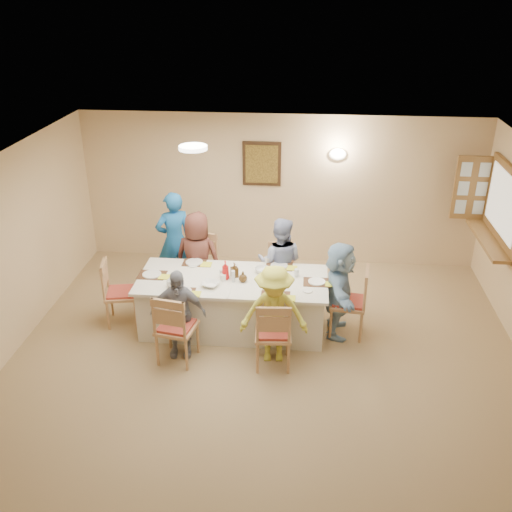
# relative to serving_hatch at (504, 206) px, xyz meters

# --- Properties ---
(ground) EXTENTS (7.00, 7.00, 0.00)m
(ground) POSITION_rel_serving_hatch_xyz_m (-3.21, -2.40, -1.50)
(ground) COLOR tan
(room_walls) EXTENTS (7.00, 7.00, 7.00)m
(room_walls) POSITION_rel_serving_hatch_xyz_m (-3.21, -2.40, 0.01)
(room_walls) COLOR beige
(room_walls) RESTS_ON ground
(wall_picture) EXTENTS (0.62, 0.05, 0.72)m
(wall_picture) POSITION_rel_serving_hatch_xyz_m (-3.51, 1.06, 0.20)
(wall_picture) COLOR #392413
(wall_picture) RESTS_ON room_walls
(wall_sconce) EXTENTS (0.26, 0.09, 0.18)m
(wall_sconce) POSITION_rel_serving_hatch_xyz_m (-2.31, 1.04, 0.40)
(wall_sconce) COLOR white
(wall_sconce) RESTS_ON room_walls
(ceiling_light) EXTENTS (0.36, 0.36, 0.05)m
(ceiling_light) POSITION_rel_serving_hatch_xyz_m (-4.21, -0.90, 0.97)
(ceiling_light) COLOR white
(ceiling_light) RESTS_ON room_walls
(serving_hatch) EXTENTS (0.06, 1.50, 1.15)m
(serving_hatch) POSITION_rel_serving_hatch_xyz_m (0.00, 0.00, 0.00)
(serving_hatch) COLOR olive
(serving_hatch) RESTS_ON room_walls
(hatch_sill) EXTENTS (0.30, 1.50, 0.05)m
(hatch_sill) POSITION_rel_serving_hatch_xyz_m (-0.12, 0.00, -0.53)
(hatch_sill) COLOR olive
(hatch_sill) RESTS_ON room_walls
(shutter_door) EXTENTS (0.55, 0.04, 1.00)m
(shutter_door) POSITION_rel_serving_hatch_xyz_m (-0.26, 0.76, 0.00)
(shutter_door) COLOR olive
(shutter_door) RESTS_ON room_walls
(dining_table) EXTENTS (2.54, 1.07, 0.76)m
(dining_table) POSITION_rel_serving_hatch_xyz_m (-3.71, -1.13, -1.12)
(dining_table) COLOR silver
(dining_table) RESTS_ON ground
(chair_back_left) EXTENTS (0.54, 0.54, 0.98)m
(chair_back_left) POSITION_rel_serving_hatch_xyz_m (-4.31, -0.33, -1.01)
(chair_back_left) COLOR tan
(chair_back_left) RESTS_ON ground
(chair_back_right) EXTENTS (0.43, 0.43, 0.89)m
(chair_back_right) POSITION_rel_serving_hatch_xyz_m (-3.11, -0.33, -1.05)
(chair_back_right) COLOR tan
(chair_back_right) RESTS_ON ground
(chair_front_left) EXTENTS (0.55, 0.55, 0.98)m
(chair_front_left) POSITION_rel_serving_hatch_xyz_m (-4.31, -1.93, -1.01)
(chair_front_left) COLOR tan
(chair_front_left) RESTS_ON ground
(chair_front_right) EXTENTS (0.49, 0.49, 0.95)m
(chair_front_right) POSITION_rel_serving_hatch_xyz_m (-3.11, -1.93, -1.02)
(chair_front_right) COLOR tan
(chair_front_right) RESTS_ON ground
(chair_left_end) EXTENTS (0.53, 0.53, 0.95)m
(chair_left_end) POSITION_rel_serving_hatch_xyz_m (-5.26, -1.13, -1.03)
(chair_left_end) COLOR tan
(chair_left_end) RESTS_ON ground
(chair_right_end) EXTENTS (0.53, 0.53, 1.00)m
(chair_right_end) POSITION_rel_serving_hatch_xyz_m (-2.16, -1.13, -1.00)
(chair_right_end) COLOR tan
(chair_right_end) RESTS_ON ground
(diner_back_left) EXTENTS (0.82, 0.64, 1.41)m
(diner_back_left) POSITION_rel_serving_hatch_xyz_m (-4.31, -0.45, -0.79)
(diner_back_left) COLOR #532A23
(diner_back_left) RESTS_ON ground
(diner_back_right) EXTENTS (0.78, 0.66, 1.38)m
(diner_back_right) POSITION_rel_serving_hatch_xyz_m (-3.11, -0.45, -0.81)
(diner_back_right) COLOR #8A94BF
(diner_back_right) RESTS_ON ground
(diner_front_left) EXTENTS (0.73, 0.36, 1.20)m
(diner_front_left) POSITION_rel_serving_hatch_xyz_m (-4.31, -1.81, -0.90)
(diner_front_left) COLOR gray
(diner_front_left) RESTS_ON ground
(diner_front_right) EXTENTS (0.90, 0.58, 1.30)m
(diner_front_right) POSITION_rel_serving_hatch_xyz_m (-3.11, -1.81, -0.85)
(diner_front_right) COLOR #D1D042
(diner_front_right) RESTS_ON ground
(diner_right_end) EXTENTS (1.28, 0.51, 1.34)m
(diner_right_end) POSITION_rel_serving_hatch_xyz_m (-2.29, -1.13, -0.83)
(diner_right_end) COLOR #97BEE0
(diner_right_end) RESTS_ON ground
(caregiver) EXTENTS (0.87, 0.83, 1.54)m
(caregiver) POSITION_rel_serving_hatch_xyz_m (-4.76, 0.02, -0.73)
(caregiver) COLOR #1C67B4
(caregiver) RESTS_ON ground
(placemat_fl) EXTENTS (0.33, 0.25, 0.01)m
(placemat_fl) POSITION_rel_serving_hatch_xyz_m (-4.31, -1.55, -0.74)
(placemat_fl) COLOR #472B19
(placemat_fl) RESTS_ON dining_table
(plate_fl) EXTENTS (0.26, 0.26, 0.02)m
(plate_fl) POSITION_rel_serving_hatch_xyz_m (-4.31, -1.55, -0.73)
(plate_fl) COLOR white
(plate_fl) RESTS_ON dining_table
(napkin_fl) EXTENTS (0.14, 0.14, 0.01)m
(napkin_fl) POSITION_rel_serving_hatch_xyz_m (-4.13, -1.60, -0.73)
(napkin_fl) COLOR yellow
(napkin_fl) RESTS_ON dining_table
(placemat_fr) EXTENTS (0.37, 0.27, 0.01)m
(placemat_fr) POSITION_rel_serving_hatch_xyz_m (-3.11, -1.55, -0.74)
(placemat_fr) COLOR #472B19
(placemat_fr) RESTS_ON dining_table
(plate_fr) EXTENTS (0.25, 0.25, 0.02)m
(plate_fr) POSITION_rel_serving_hatch_xyz_m (-3.11, -1.55, -0.73)
(plate_fr) COLOR white
(plate_fr) RESTS_ON dining_table
(napkin_fr) EXTENTS (0.15, 0.15, 0.01)m
(napkin_fr) POSITION_rel_serving_hatch_xyz_m (-2.93, -1.60, -0.73)
(napkin_fr) COLOR yellow
(napkin_fr) RESTS_ON dining_table
(placemat_bl) EXTENTS (0.32, 0.24, 0.01)m
(placemat_bl) POSITION_rel_serving_hatch_xyz_m (-4.31, -0.71, -0.74)
(placemat_bl) COLOR #472B19
(placemat_bl) RESTS_ON dining_table
(plate_bl) EXTENTS (0.24, 0.24, 0.02)m
(plate_bl) POSITION_rel_serving_hatch_xyz_m (-4.31, -0.71, -0.73)
(plate_bl) COLOR white
(plate_bl) RESTS_ON dining_table
(napkin_bl) EXTENTS (0.15, 0.15, 0.01)m
(napkin_bl) POSITION_rel_serving_hatch_xyz_m (-4.13, -0.76, -0.73)
(napkin_bl) COLOR yellow
(napkin_bl) RESTS_ON dining_table
(placemat_br) EXTENTS (0.37, 0.28, 0.01)m
(placemat_br) POSITION_rel_serving_hatch_xyz_m (-3.11, -0.71, -0.74)
(placemat_br) COLOR #472B19
(placemat_br) RESTS_ON dining_table
(plate_br) EXTENTS (0.24, 0.24, 0.01)m
(plate_br) POSITION_rel_serving_hatch_xyz_m (-3.11, -0.71, -0.73)
(plate_br) COLOR white
(plate_br) RESTS_ON dining_table
(napkin_br) EXTENTS (0.15, 0.15, 0.01)m
(napkin_br) POSITION_rel_serving_hatch_xyz_m (-2.93, -0.76, -0.73)
(napkin_br) COLOR yellow
(napkin_br) RESTS_ON dining_table
(placemat_le) EXTENTS (0.38, 0.28, 0.01)m
(placemat_le) POSITION_rel_serving_hatch_xyz_m (-4.81, -1.13, -0.74)
(placemat_le) COLOR #472B19
(placemat_le) RESTS_ON dining_table
(plate_le) EXTENTS (0.25, 0.25, 0.02)m
(plate_le) POSITION_rel_serving_hatch_xyz_m (-4.81, -1.13, -0.73)
(plate_le) COLOR white
(plate_le) RESTS_ON dining_table
(napkin_le) EXTENTS (0.14, 0.14, 0.01)m
(napkin_le) POSITION_rel_serving_hatch_xyz_m (-4.63, -1.18, -0.73)
(napkin_le) COLOR yellow
(napkin_le) RESTS_ON dining_table
(placemat_re) EXTENTS (0.35, 0.26, 0.01)m
(placemat_re) POSITION_rel_serving_hatch_xyz_m (-2.59, -1.13, -0.74)
(placemat_re) COLOR #472B19
(placemat_re) RESTS_ON dining_table
(plate_re) EXTENTS (0.23, 0.23, 0.01)m
(plate_re) POSITION_rel_serving_hatch_xyz_m (-2.59, -1.13, -0.73)
(plate_re) COLOR white
(plate_re) RESTS_ON dining_table
(napkin_re) EXTENTS (0.14, 0.14, 0.01)m
(napkin_re) POSITION_rel_serving_hatch_xyz_m (-2.41, -1.18, -0.73)
(napkin_re) COLOR yellow
(napkin_re) RESTS_ON dining_table
(teacup_a) EXTENTS (0.13, 0.13, 0.10)m
(teacup_a) POSITION_rel_serving_hatch_xyz_m (-4.47, -1.42, -0.69)
(teacup_a) COLOR white
(teacup_a) RESTS_ON dining_table
(teacup_b) EXTENTS (0.09, 0.09, 0.09)m
(teacup_b) POSITION_rel_serving_hatch_xyz_m (-3.28, -0.60, -0.70)
(teacup_b) COLOR white
(teacup_b) RESTS_ON dining_table
(bowl_a) EXTENTS (0.34, 0.34, 0.06)m
(bowl_a) POSITION_rel_serving_hatch_xyz_m (-3.97, -1.36, -0.71)
(bowl_a) COLOR white
(bowl_a) RESTS_ON dining_table
(bowl_b) EXTENTS (0.23, 0.23, 0.06)m
(bowl_b) POSITION_rel_serving_hatch_xyz_m (-3.33, -0.90, -0.71)
(bowl_b) COLOR white
(bowl_b) RESTS_ON dining_table
(condiment_ketchup) EXTENTS (0.15, 0.15, 0.26)m
(condiment_ketchup) POSITION_rel_serving_hatch_xyz_m (-3.80, -1.14, -0.61)
(condiment_ketchup) COLOR #B90F11
(condiment_ketchup) RESTS_ON dining_table
(condiment_brown) EXTENTS (0.16, 0.16, 0.20)m
(condiment_brown) POSITION_rel_serving_hatch_xyz_m (-3.69, -1.07, -0.64)
(condiment_brown) COLOR #472F13
(condiment_brown) RESTS_ON dining_table
(condiment_malt) EXTENTS (0.18, 0.18, 0.14)m
(condiment_malt) POSITION_rel_serving_hatch_xyz_m (-3.57, -1.19, -0.67)
(condiment_malt) COLOR #472F13
(condiment_malt) RESTS_ON dining_table
(drinking_glass) EXTENTS (0.07, 0.07, 0.10)m
(drinking_glass) POSITION_rel_serving_hatch_xyz_m (-3.86, -1.08, -0.68)
(drinking_glass) COLOR silver
(drinking_glass) RESTS_ON dining_table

